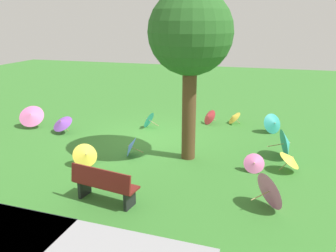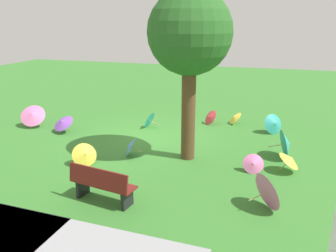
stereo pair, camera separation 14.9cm
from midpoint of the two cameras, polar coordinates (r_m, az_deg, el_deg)
The scene contains 15 objects.
ground at distance 12.19m, azimuth -2.76°, elevation -2.18°, with size 40.00×40.00×0.00m, color #387A2D.
park_bench at distance 8.09m, azimuth -10.51°, elevation -9.56°, with size 1.66×0.74×0.90m.
shade_tree at distance 9.78m, azimuth 4.12°, elevation 14.91°, with size 2.40×2.40×4.95m.
parasol_yellow_0 at distance 10.18m, azimuth -13.34°, elevation -4.67°, with size 0.87×0.87×0.69m.
parasol_yellow_1 at distance 14.09m, azimuth 11.34°, elevation 1.43°, with size 0.70×0.75×0.55m.
parasol_purple_0 at distance 13.30m, azimuth -16.95°, elevation 0.62°, with size 0.96×0.93×0.69m.
parasol_teal_0 at distance 13.40m, azimuth -2.98°, elevation 1.12°, with size 0.70×0.71×0.65m.
parasol_yellow_2 at distance 10.07m, azimuth 20.23°, elevation -5.28°, with size 0.66×0.69×0.64m.
parasol_pink_0 at distance 8.08m, azimuth 17.30°, elevation -10.26°, with size 0.88×0.96×0.90m.
parasol_red_1 at distance 13.91m, azimuth 7.25°, elevation 1.53°, with size 0.75×0.78×0.62m.
parasol_pink_1 at distance 9.80m, azimuth 14.51°, elevation -6.13°, with size 0.62×0.53×0.54m.
parasol_teal_2 at distance 13.25m, azimuth 17.69°, elevation 0.36°, with size 0.88×0.85×0.77m.
parasol_pink_2 at distance 14.35m, azimuth -21.49°, elevation 1.75°, with size 1.16×1.06×0.90m.
parasol_blue_0 at distance 10.65m, azimuth -6.05°, elevation -3.39°, with size 0.68×0.75×0.65m.
parasol_teal_4 at distance 11.04m, azimuth 19.63°, elevation -2.82°, with size 0.85×0.97×0.93m.
Camera 2 is at (-4.02, 10.76, 4.11)m, focal length 36.40 mm.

